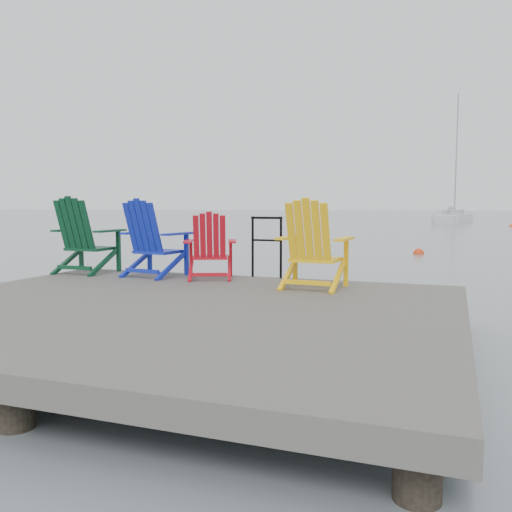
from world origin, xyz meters
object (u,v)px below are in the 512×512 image
(buoy_a, at_px, (419,254))
(buoy_b, at_px, (318,233))
(chair_blue, at_px, (152,239))
(chair_yellow, at_px, (313,245))
(handrail, at_px, (267,241))
(chair_green, at_px, (84,236))
(chair_red, at_px, (210,246))
(buoy_d, at_px, (512,227))
(sailboat_near, at_px, (453,219))

(buoy_a, relative_size, buoy_b, 1.06)
(chair_blue, relative_size, chair_yellow, 1.01)
(chair_blue, height_order, buoy_a, chair_blue)
(handrail, height_order, chair_blue, chair_blue)
(chair_green, height_order, chair_red, chair_green)
(handrail, bearing_deg, buoy_d, 79.97)
(chair_red, height_order, buoy_a, chair_red)
(handrail, xyz_separation_m, buoy_d, (6.64, 37.55, -1.04))
(buoy_d, bearing_deg, buoy_a, -100.85)
(chair_red, distance_m, buoy_b, 23.77)
(handrail, xyz_separation_m, chair_blue, (-1.63, -0.50, 0.02))
(chair_yellow, relative_size, buoy_a, 3.16)
(chair_green, xyz_separation_m, buoy_a, (4.36, 11.30, -1.09))
(handrail, bearing_deg, sailboat_near, 86.99)
(sailboat_near, bearing_deg, handrail, -84.50)
(chair_red, distance_m, sailboat_near, 47.03)
(chair_green, relative_size, buoy_b, 3.49)
(handrail, distance_m, chair_red, 0.84)
(chair_green, bearing_deg, buoy_d, 75.82)
(chair_green, relative_size, sailboat_near, 0.09)
(chair_red, relative_size, buoy_a, 2.68)
(chair_green, distance_m, buoy_b, 23.54)
(handrail, relative_size, chair_blue, 0.80)
(chair_yellow, relative_size, buoy_b, 3.35)
(buoy_a, bearing_deg, buoy_d, 79.15)
(chair_green, distance_m, sailboat_near, 47.26)
(chair_green, bearing_deg, handrail, 9.84)
(buoy_d, bearing_deg, chair_green, -104.01)
(chair_green, distance_m, chair_blue, 1.22)
(buoy_b, height_order, buoy_d, buoy_d)
(sailboat_near, relative_size, buoy_d, 31.07)
(sailboat_near, relative_size, buoy_a, 34.80)
(chair_red, bearing_deg, sailboat_near, 63.19)
(buoy_d, bearing_deg, sailboat_near, 115.24)
(chair_blue, distance_m, buoy_d, 38.95)
(handrail, xyz_separation_m, chair_red, (-0.70, -0.46, -0.07))
(buoy_b, bearing_deg, buoy_a, -62.66)
(chair_blue, relative_size, sailboat_near, 0.09)
(chair_yellow, xyz_separation_m, buoy_d, (5.73, 38.39, -1.06))
(chair_red, height_order, buoy_b, chair_red)
(sailboat_near, distance_m, buoy_d, 9.85)
(handrail, height_order, buoy_d, handrail)
(chair_blue, bearing_deg, handrail, 24.32)
(chair_blue, distance_m, buoy_b, 23.67)
(chair_red, relative_size, buoy_d, 2.39)
(handrail, height_order, sailboat_near, sailboat_near)
(chair_yellow, bearing_deg, chair_green, 176.61)
(chair_red, bearing_deg, chair_blue, 159.02)
(chair_green, distance_m, buoy_d, 39.23)
(chair_blue, xyz_separation_m, buoy_b, (-3.14, 23.43, -1.07))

